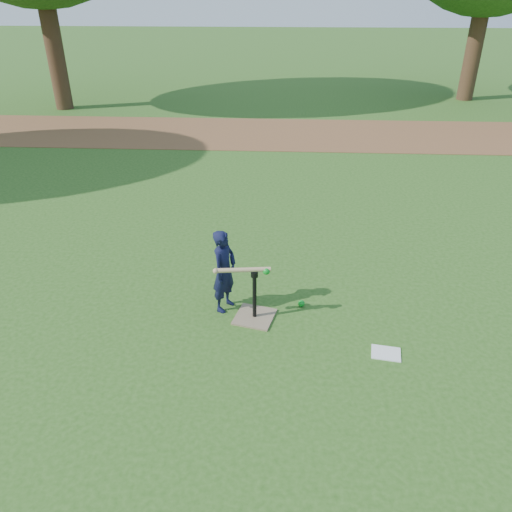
{
  "coord_description": "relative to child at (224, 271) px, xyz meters",
  "views": [
    {
      "loc": [
        0.66,
        -5.06,
        3.43
      ],
      "look_at": [
        0.38,
        -0.07,
        0.65
      ],
      "focal_mm": 35.0,
      "sensor_mm": 36.0,
      "label": 1
    }
  ],
  "objects": [
    {
      "name": "clipboard",
      "position": [
        1.77,
        -0.75,
        -0.5
      ],
      "size": [
        0.33,
        0.27,
        0.01
      ],
      "primitive_type": "cube",
      "rotation": [
        0.0,
        0.0,
        -0.16
      ],
      "color": "white",
      "rests_on": "ground"
    },
    {
      "name": "wiffle_ball_ground",
      "position": [
        0.9,
        0.08,
        -0.46
      ],
      "size": [
        0.08,
        0.08,
        0.08
      ],
      "primitive_type": "sphere",
      "color": "#0C8D1F",
      "rests_on": "ground"
    },
    {
      "name": "batting_tee",
      "position": [
        0.36,
        -0.19,
        -0.39
      ],
      "size": [
        0.52,
        0.52,
        0.61
      ],
      "color": "#867155",
      "rests_on": "ground"
    },
    {
      "name": "swing_action",
      "position": [
        0.26,
        -0.21,
        0.14
      ],
      "size": [
        0.63,
        0.13,
        0.09
      ],
      "color": "tan",
      "rests_on": "ground"
    },
    {
      "name": "dirt_strip",
      "position": [
        -0.02,
        7.68,
        -0.5
      ],
      "size": [
        24.0,
        3.0,
        0.01
      ],
      "primitive_type": "cube",
      "color": "brown",
      "rests_on": "ground"
    },
    {
      "name": "ground",
      "position": [
        -0.02,
        0.18,
        -0.5
      ],
      "size": [
        80.0,
        80.0,
        0.0
      ],
      "primitive_type": "plane",
      "color": "#285116",
      "rests_on": "ground"
    },
    {
      "name": "child",
      "position": [
        0.0,
        0.0,
        0.0
      ],
      "size": [
        0.37,
        0.44,
        1.01
      ],
      "primitive_type": "imported",
      "rotation": [
        0.0,
        0.0,
        1.14
      ],
      "color": "black",
      "rests_on": "ground"
    }
  ]
}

